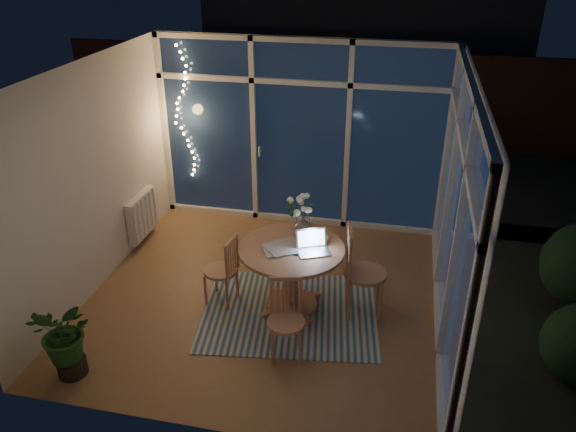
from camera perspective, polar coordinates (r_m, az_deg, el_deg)
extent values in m
plane|color=olive|center=(6.60, -2.17, -8.12)|extent=(4.00, 4.00, 0.00)
plane|color=white|center=(5.52, -2.65, 14.49)|extent=(4.00, 4.00, 0.00)
cube|color=silver|center=(7.75, 1.32, 8.29)|extent=(4.00, 0.04, 2.60)
cube|color=silver|center=(4.30, -9.08, -8.94)|extent=(4.00, 0.04, 2.60)
cube|color=silver|center=(6.70, -19.23, 3.58)|extent=(0.04, 4.00, 2.60)
cube|color=silver|center=(5.81, 17.09, 0.31)|extent=(0.04, 4.00, 2.60)
cube|color=white|center=(7.72, 1.26, 8.19)|extent=(4.00, 0.10, 2.60)
cube|color=white|center=(5.81, 16.70, 0.35)|extent=(0.10, 4.00, 2.60)
cube|color=silver|center=(7.74, -14.60, 0.10)|extent=(0.10, 0.70, 0.58)
cube|color=black|center=(10.95, 6.87, 6.28)|extent=(12.00, 6.00, 0.10)
cube|color=#352213|center=(11.18, 4.82, 12.00)|extent=(11.00, 0.08, 1.80)
cube|color=#2E3138|center=(13.84, 8.18, 20.25)|extent=(7.00, 3.00, 2.20)
sphere|color=black|center=(9.49, -1.87, 6.44)|extent=(0.90, 0.90, 0.90)
cube|color=beige|center=(6.34, 0.15, -9.72)|extent=(2.12, 1.79, 0.01)
cylinder|color=#A56B4A|center=(6.20, 0.35, -6.34)|extent=(1.29, 1.29, 0.78)
cube|color=#A56B4A|center=(6.33, -6.89, -5.39)|extent=(0.44, 0.44, 0.85)
cube|color=#A56B4A|center=(6.11, 7.89, -5.62)|extent=(0.55, 0.55, 1.05)
cube|color=#A56B4A|center=(5.52, -0.21, -10.61)|extent=(0.47, 0.47, 0.85)
imported|color=silver|center=(6.20, 1.54, -0.98)|extent=(0.23, 0.23, 0.21)
imported|color=silver|center=(6.11, 3.36, -2.40)|extent=(0.17, 0.17, 0.04)
cube|color=#BBB8B1|center=(5.98, -0.68, -3.16)|extent=(0.48, 0.44, 0.02)
cube|color=black|center=(5.87, 0.61, -3.84)|extent=(0.11, 0.07, 0.01)
imported|color=#1B4D1C|center=(5.74, -21.56, -11.80)|extent=(0.68, 0.64, 0.76)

